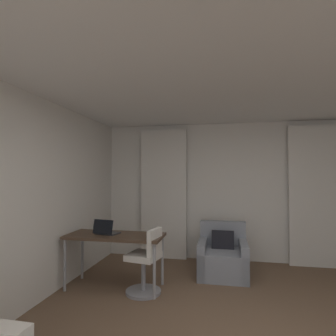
# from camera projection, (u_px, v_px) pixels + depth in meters

# --- Properties ---
(wall_window) EXTENTS (5.12, 0.06, 2.60)m
(wall_window) POSITION_uv_depth(u_px,v_px,m) (235.00, 191.00, 5.34)
(wall_window) COLOR silver
(wall_window) RESTS_ON ground
(ceiling) EXTENTS (5.12, 6.12, 0.06)m
(ceiling) POSITION_uv_depth(u_px,v_px,m) (249.00, 56.00, 2.40)
(ceiling) COLOR white
(ceiling) RESTS_ON wall_left
(curtain_left_panel) EXTENTS (0.90, 0.06, 2.50)m
(curtain_left_panel) POSITION_uv_depth(u_px,v_px,m) (163.00, 193.00, 5.48)
(curtain_left_panel) COLOR silver
(curtain_left_panel) RESTS_ON ground
(curtain_right_panel) EXTENTS (0.90, 0.06, 2.50)m
(curtain_right_panel) POSITION_uv_depth(u_px,v_px,m) (316.00, 195.00, 4.94)
(curtain_right_panel) COLOR silver
(curtain_right_panel) RESTS_ON ground
(armchair) EXTENTS (0.76, 0.80, 0.82)m
(armchair) POSITION_uv_depth(u_px,v_px,m) (223.00, 258.00, 4.52)
(armchair) COLOR gray
(armchair) RESTS_ON ground
(desk) EXTENTS (1.38, 0.59, 0.76)m
(desk) POSITION_uv_depth(u_px,v_px,m) (115.00, 239.00, 4.01)
(desk) COLOR #4C3828
(desk) RESTS_ON ground
(desk_chair) EXTENTS (0.48, 0.48, 0.88)m
(desk_chair) POSITION_uv_depth(u_px,v_px,m) (146.00, 264.00, 3.81)
(desk_chair) COLOR gray
(desk_chair) RESTS_ON ground
(laptop) EXTENTS (0.36, 0.31, 0.22)m
(laptop) POSITION_uv_depth(u_px,v_px,m) (106.00, 231.00, 4.04)
(laptop) COLOR #2D2D33
(laptop) RESTS_ON desk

